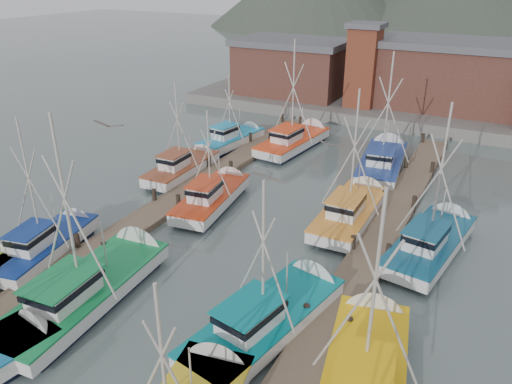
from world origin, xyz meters
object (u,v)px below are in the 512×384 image
at_px(lookout_tower, 363,65).
at_px(boat_4, 93,285).
at_px(boat_8, 215,196).
at_px(boat_12, 296,140).

bearing_deg(lookout_tower, boat_4, -93.29).
height_order(boat_8, boat_12, boat_12).
xyz_separation_m(lookout_tower, boat_4, (-2.17, -37.75, -4.86)).
relative_size(lookout_tower, boat_12, 0.82).
distance_m(lookout_tower, boat_4, 38.13).
distance_m(boat_4, boat_12, 25.18).
bearing_deg(boat_8, boat_12, 81.64).
bearing_deg(boat_4, boat_8, 86.95).
xyz_separation_m(boat_8, boat_12, (0.29, 13.44, 0.01)).
relative_size(lookout_tower, boat_8, 0.99).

